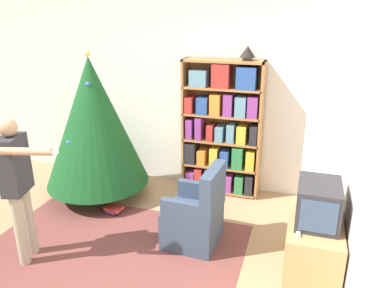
% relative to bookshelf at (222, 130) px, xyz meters
% --- Properties ---
extents(ground_plane, '(14.00, 14.00, 0.00)m').
position_rel_bookshelf_xyz_m(ground_plane, '(-0.44, -2.02, -0.91)').
color(ground_plane, '#9E7A56').
extents(wall_back, '(8.00, 0.10, 2.60)m').
position_rel_bookshelf_xyz_m(wall_back, '(-0.44, 0.23, 0.39)').
color(wall_back, silver).
rests_on(wall_back, ground_plane).
extents(wall_right, '(0.10, 8.00, 2.60)m').
position_rel_bookshelf_xyz_m(wall_right, '(1.58, -2.02, 0.39)').
color(wall_right, silver).
rests_on(wall_right, ground_plane).
extents(area_rug, '(2.75, 1.79, 0.01)m').
position_rel_bookshelf_xyz_m(area_rug, '(-0.78, -1.71, -0.91)').
color(area_rug, brown).
rests_on(area_rug, ground_plane).
extents(bookshelf, '(1.07, 0.31, 1.85)m').
position_rel_bookshelf_xyz_m(bookshelf, '(0.00, 0.00, 0.00)').
color(bookshelf, '#A8703D').
rests_on(bookshelf, ground_plane).
extents(tv_stand, '(0.51, 0.89, 0.52)m').
position_rel_bookshelf_xyz_m(tv_stand, '(1.26, -1.39, -0.65)').
color(tv_stand, tan).
rests_on(tv_stand, ground_plane).
extents(television, '(0.39, 0.54, 0.40)m').
position_rel_bookshelf_xyz_m(television, '(1.26, -1.39, -0.19)').
color(television, '#28282D').
rests_on(television, tv_stand).
extents(game_remote, '(0.04, 0.12, 0.02)m').
position_rel_bookshelf_xyz_m(game_remote, '(1.10, -1.66, -0.38)').
color(game_remote, white).
rests_on(game_remote, tv_stand).
extents(christmas_tree, '(1.36, 1.36, 1.98)m').
position_rel_bookshelf_xyz_m(christmas_tree, '(-1.57, -0.64, 0.15)').
color(christmas_tree, '#4C3323').
rests_on(christmas_tree, ground_plane).
extents(armchair, '(0.60, 0.59, 0.92)m').
position_rel_bookshelf_xyz_m(armchair, '(0.03, -1.33, -0.59)').
color(armchair, '#334256').
rests_on(armchair, ground_plane).
extents(standing_person, '(0.70, 0.46, 1.51)m').
position_rel_bookshelf_xyz_m(standing_person, '(-1.55, -2.09, -0.02)').
color(standing_person, '#9E937F').
rests_on(standing_person, ground_plane).
extents(table_lamp, '(0.20, 0.20, 0.18)m').
position_rel_bookshelf_xyz_m(table_lamp, '(0.30, 0.01, 1.04)').
color(table_lamp, '#473828').
rests_on(table_lamp, bookshelf).
extents(book_pile_near_tree, '(0.24, 0.19, 0.10)m').
position_rel_bookshelf_xyz_m(book_pile_near_tree, '(-1.14, -1.03, -0.86)').
color(book_pile_near_tree, '#232328').
rests_on(book_pile_near_tree, ground_plane).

